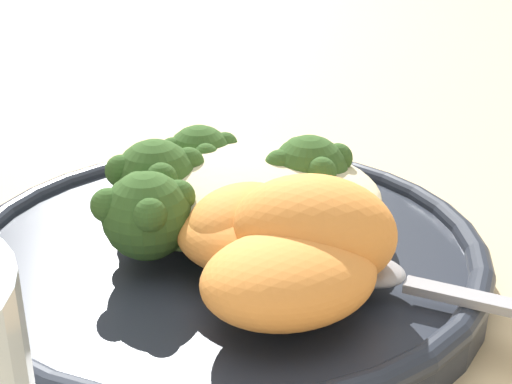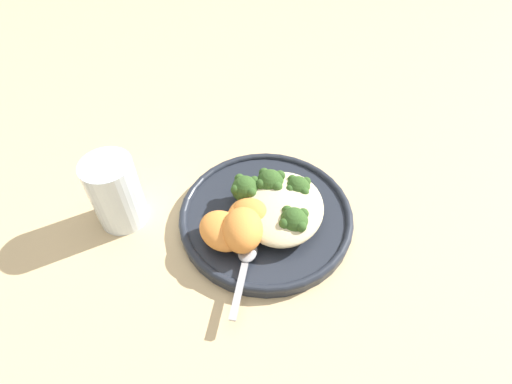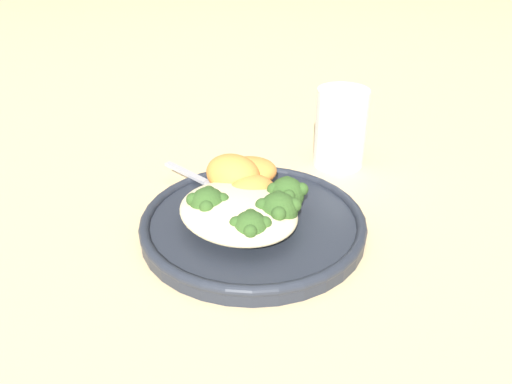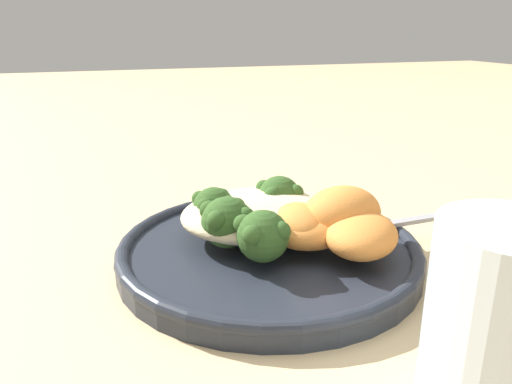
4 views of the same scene
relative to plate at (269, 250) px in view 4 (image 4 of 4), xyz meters
The scene contains 14 objects.
ground_plane 0.02m from the plate, 149.26° to the left, with size 4.00×4.00×0.00m, color #D6B784.
plate is the anchor object (origin of this frame).
quinoa_mound 0.03m from the plate, 90.37° to the left, with size 0.14×0.12×0.03m, color beige.
broccoli_stalk_0 0.05m from the plate, 55.13° to the left, with size 0.04×0.08×0.04m.
broccoli_stalk_1 0.04m from the plate, 82.05° to the left, with size 0.05×0.08×0.03m.
broccoli_stalk_2 0.05m from the plate, 129.98° to the left, with size 0.10×0.08×0.04m.
broccoli_stalk_3 0.05m from the plate, behind, with size 0.09×0.04×0.04m.
broccoli_stalk_4 0.05m from the plate, 114.27° to the right, with size 0.09×0.07×0.04m.
sweet_potato_chunk_0 0.08m from the plate, 40.29° to the right, with size 0.07×0.06×0.03m, color orange.
sweet_potato_chunk_1 0.04m from the plate, 38.97° to the right, with size 0.06×0.05×0.03m, color orange.
sweet_potato_chunk_2 0.04m from the plate, 38.07° to the right, with size 0.07×0.06×0.03m, color orange.
sweet_potato_chunk_3 0.07m from the plate, 21.01° to the right, with size 0.07×0.06×0.05m, color orange.
spoon 0.09m from the plate, ahead, with size 0.12×0.03×0.01m.
water_glass 0.22m from the plate, 79.82° to the right, with size 0.07×0.07×0.11m, color silver.
Camera 4 is at (-0.12, -0.37, 0.20)m, focal length 35.00 mm.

